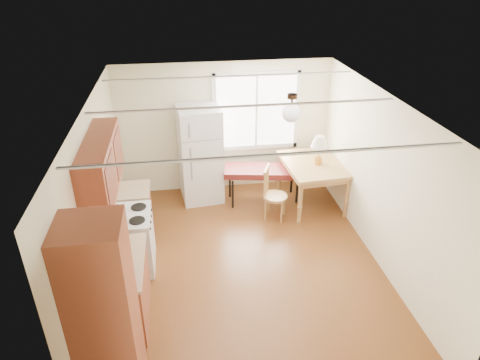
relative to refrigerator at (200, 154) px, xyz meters
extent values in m
cube|color=#4F2710|center=(0.51, -2.12, -0.90)|extent=(4.60, 5.60, 0.12)
cube|color=white|center=(0.51, -2.12, 1.60)|extent=(4.60, 5.60, 0.12)
cube|color=#F9F2C7|center=(0.51, 0.38, 0.35)|extent=(4.60, 0.10, 2.50)
cube|color=#F9F2C7|center=(0.51, -4.62, 0.35)|extent=(4.60, 0.10, 2.50)
cube|color=#F9F2C7|center=(-1.49, -2.12, 0.35)|extent=(0.10, 5.60, 2.50)
cube|color=#F9F2C7|center=(2.51, -2.12, 0.35)|extent=(0.10, 5.60, 2.50)
cube|color=brown|center=(-1.19, -3.97, 0.15)|extent=(0.60, 0.60, 2.10)
cube|color=brown|center=(-1.19, -2.97, -0.47)|extent=(0.60, 1.10, 0.86)
cube|color=tan|center=(-1.18, -2.97, -0.02)|extent=(0.62, 1.14, 0.04)
cube|color=silver|center=(-1.17, -1.92, -0.45)|extent=(0.65, 0.76, 0.90)
cube|color=brown|center=(-1.19, -1.17, -0.47)|extent=(0.60, 0.60, 0.86)
cube|color=brown|center=(-1.33, -2.27, 0.95)|extent=(0.33, 1.60, 0.70)
cube|color=white|center=(1.11, 0.37, 0.65)|extent=(1.50, 0.02, 1.35)
cylinder|color=#301F15|center=(1.21, -1.72, 1.56)|extent=(0.14, 0.14, 0.06)
cylinder|color=#301F15|center=(1.21, -1.72, 1.46)|extent=(0.03, 0.03, 0.16)
sphere|color=white|center=(1.21, -1.72, 1.32)|extent=(0.26, 0.26, 0.26)
cube|color=silver|center=(0.00, 0.00, 0.00)|extent=(0.82, 0.82, 1.80)
cube|color=gray|center=(0.00, -0.37, 0.42)|extent=(0.74, 0.02, 0.02)
cube|color=gray|center=(-0.19, -0.39, 0.18)|extent=(0.03, 0.03, 1.08)
cube|color=#561514|center=(1.14, -0.28, -0.29)|extent=(1.51, 0.77, 0.11)
cylinder|color=black|center=(0.54, -0.48, -0.62)|extent=(0.04, 0.04, 0.55)
cylinder|color=black|center=(1.75, -0.48, -0.62)|extent=(0.04, 0.04, 0.55)
cylinder|color=black|center=(0.54, -0.08, -0.62)|extent=(0.04, 0.04, 0.55)
cylinder|color=black|center=(1.75, -0.08, -0.62)|extent=(0.04, 0.04, 0.55)
cube|color=#A2753E|center=(2.01, -0.52, -0.10)|extent=(1.09, 1.40, 0.06)
cube|color=#A2753E|center=(2.01, -0.52, -0.18)|extent=(0.98, 1.29, 0.10)
cylinder|color=#A2753E|center=(1.62, -1.14, -0.51)|extent=(0.07, 0.07, 0.77)
cylinder|color=#A2753E|center=(2.48, -1.09, -0.51)|extent=(0.07, 0.07, 0.77)
cylinder|color=#A2753E|center=(1.54, 0.05, -0.51)|extent=(0.07, 0.07, 0.77)
cylinder|color=#A2753E|center=(2.40, 0.11, -0.51)|extent=(0.07, 0.07, 0.77)
cylinder|color=#A2753E|center=(1.23, -0.93, -0.47)|extent=(0.42, 0.42, 0.05)
cylinder|color=#A2753E|center=(1.04, -1.00, -0.69)|extent=(0.04, 0.04, 0.43)
cylinder|color=#A2753E|center=(1.30, -1.12, -0.69)|extent=(0.04, 0.04, 0.43)
cylinder|color=#A2753E|center=(1.16, -0.74, -0.69)|extent=(0.04, 0.04, 0.43)
cylinder|color=#A2753E|center=(1.42, -0.86, -0.69)|extent=(0.04, 0.04, 0.43)
cylinder|color=#BD833C|center=(2.07, -0.57, 0.00)|extent=(0.14, 0.14, 0.12)
cylinder|color=#BD833C|center=(2.07, -0.57, 0.16)|extent=(0.02, 0.02, 0.20)
cone|color=white|center=(2.07, -0.57, 0.36)|extent=(0.31, 0.31, 0.20)
cube|color=black|center=(-1.21, -3.31, 0.04)|extent=(0.22, 0.26, 0.09)
cube|color=black|center=(-1.21, -3.41, 0.24)|extent=(0.20, 0.09, 0.30)
cylinder|color=black|center=(-1.21, -3.26, 0.15)|extent=(0.15, 0.15, 0.13)
cylinder|color=red|center=(-1.25, -2.80, 0.09)|extent=(0.13, 0.13, 0.19)
sphere|color=red|center=(-1.25, -2.80, 0.22)|extent=(0.07, 0.07, 0.07)
camera|label=1|loc=(-0.33, -7.21, 3.26)|focal=32.00mm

